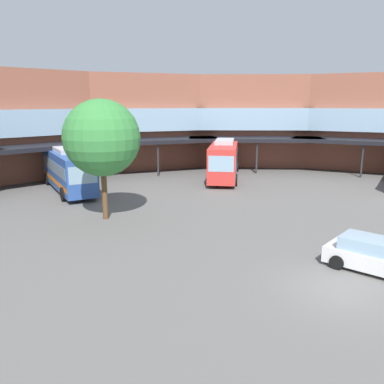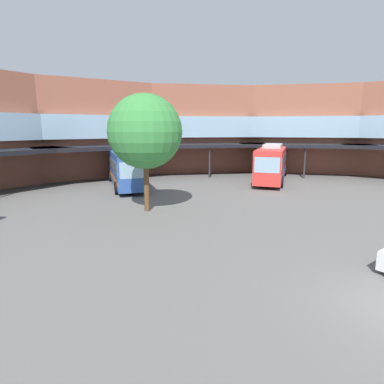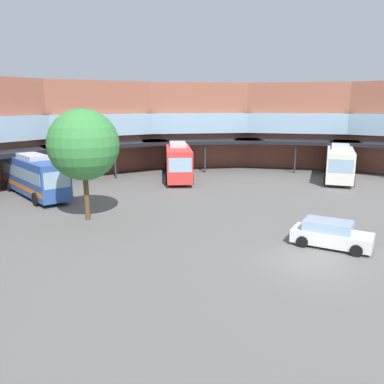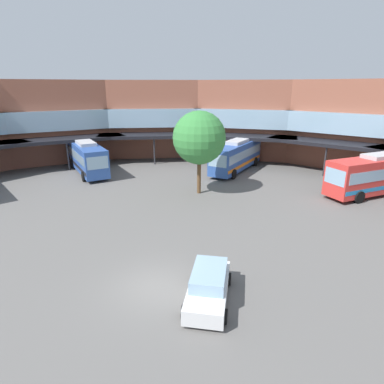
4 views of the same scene
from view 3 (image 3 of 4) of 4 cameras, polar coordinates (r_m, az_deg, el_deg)
ground_plane at (r=21.68m, az=16.58°, el=-9.75°), size 118.09×118.09×0.00m
station_building at (r=36.37m, az=-14.19°, el=8.02°), size 75.50×39.24×10.59m
bus_2 at (r=43.45m, az=-2.06°, el=4.66°), size 9.34×10.76×3.88m
bus_3 at (r=45.50m, az=20.61°, el=4.12°), size 10.92×7.47×3.72m
bus_4 at (r=37.40m, az=-21.94°, el=2.29°), size 3.09×10.59×3.73m
parked_car at (r=24.07m, az=19.49°, el=-5.81°), size 3.06×4.74×1.53m
plaza_tree at (r=27.99m, az=-15.48°, el=6.60°), size 4.89×4.89×7.77m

